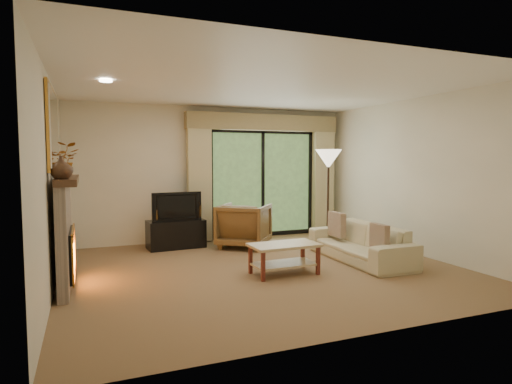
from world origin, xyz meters
name	(u,v)px	position (x,y,z in m)	size (l,w,h in m)	color
floor	(264,269)	(0.00, 0.00, 0.00)	(5.50, 5.50, 0.00)	olive
ceiling	(264,87)	(0.00, 0.00, 2.60)	(5.50, 5.50, 0.00)	white
wall_back	(215,174)	(0.00, 2.50, 1.30)	(5.00, 5.00, 0.00)	beige
wall_front	(373,192)	(0.00, -2.50, 1.30)	(5.00, 5.00, 0.00)	beige
wall_left	(51,184)	(-2.75, 0.00, 1.30)	(5.00, 5.00, 0.00)	beige
wall_right	(416,177)	(2.75, 0.00, 1.30)	(5.00, 5.00, 0.00)	beige
fireplace	(64,232)	(-2.63, 0.20, 0.69)	(0.24, 1.70, 1.37)	gray
mirror	(53,130)	(-2.71, 0.20, 1.95)	(0.07, 1.45, 1.02)	gold
sliding_door	(262,183)	(1.00, 2.45, 1.10)	(2.26, 0.10, 2.16)	black
curtain_left	(199,180)	(-0.35, 2.34, 1.20)	(0.45, 0.18, 2.35)	tan
curtain_right	(323,177)	(2.35, 2.34, 1.20)	(0.45, 0.18, 2.35)	tan
cornice	(264,123)	(1.00, 2.36, 2.32)	(3.20, 0.24, 0.32)	#927E53
media_console	(176,234)	(-0.89, 1.95, 0.25)	(1.00, 0.45, 0.50)	black
tv	(176,206)	(-0.89, 1.95, 0.76)	(0.88, 0.12, 0.51)	black
armchair	(244,225)	(0.27, 1.56, 0.40)	(0.84, 0.87, 0.79)	brown
sofa	(360,242)	(1.61, -0.07, 0.28)	(1.95, 0.76, 0.57)	#C8BC90
pillow_near	(379,236)	(1.54, -0.63, 0.48)	(0.09, 0.35, 0.35)	#542A23
pillow_far	(337,224)	(1.54, 0.49, 0.49)	(0.11, 0.41, 0.41)	#542A23
coffee_table	(284,259)	(0.16, -0.35, 0.21)	(0.95, 0.52, 0.43)	tan
floor_lamp	(328,198)	(1.71, 1.06, 0.88)	(0.47, 0.47, 1.76)	#FFF2C8
vase	(61,167)	(-2.61, -0.39, 1.50)	(0.25, 0.25, 0.26)	#462D1C
branches	(63,160)	(-2.61, 0.16, 1.58)	(0.38, 0.33, 0.43)	#975314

